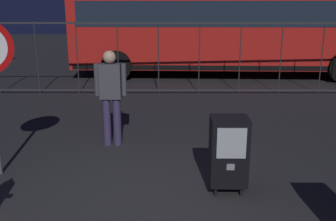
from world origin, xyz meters
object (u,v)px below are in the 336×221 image
at_px(pedestrian, 111,93).
at_px(bus_near, 226,27).
at_px(newspaper_box_secondary, 229,151).
at_px(bus_far, 244,21).

xyz_separation_m(pedestrian, bus_near, (2.96, 7.10, 0.76)).
relative_size(pedestrian, bus_near, 0.16).
bearing_deg(pedestrian, bus_near, 67.36).
bearing_deg(bus_near, newspaper_box_secondary, -95.74).
distance_m(newspaper_box_secondary, bus_far, 14.13).
bearing_deg(pedestrian, newspaper_box_secondary, -44.12).
xyz_separation_m(pedestrian, bus_far, (4.53, 12.08, 0.76)).
bearing_deg(bus_far, pedestrian, -114.31).
distance_m(newspaper_box_secondary, bus_near, 8.98).
distance_m(pedestrian, bus_far, 12.92).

